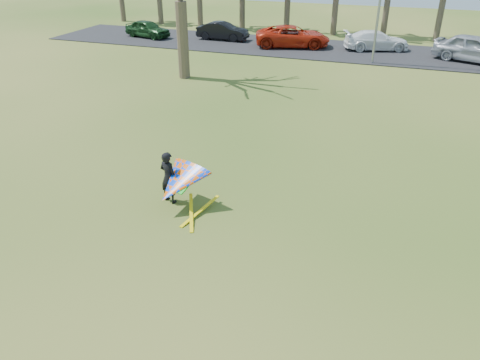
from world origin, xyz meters
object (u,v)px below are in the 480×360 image
(car_2, at_px, (293,36))
(car_1, at_px, (223,31))
(car_4, at_px, (475,48))
(kite_flyer, at_px, (177,182))
(car_3, at_px, (376,40))
(car_0, at_px, (148,29))

(car_2, bearing_deg, car_1, 68.15)
(car_4, height_order, kite_flyer, kite_flyer)
(car_3, relative_size, kite_flyer, 1.90)
(car_3, distance_m, car_4, 6.44)
(car_0, distance_m, car_2, 11.79)
(car_0, xyz_separation_m, car_3, (17.65, 1.33, 0.00))
(car_0, distance_m, car_1, 6.12)
(car_3, bearing_deg, car_0, 75.78)
(car_0, xyz_separation_m, kite_flyer, (13.91, -22.94, 0.13))
(car_1, xyz_separation_m, car_2, (5.75, -0.66, 0.09))
(car_3, relative_size, car_4, 0.91)
(car_2, relative_size, kite_flyer, 2.25)
(car_1, height_order, car_3, car_1)
(car_4, bearing_deg, car_1, 107.66)
(car_1, relative_size, kite_flyer, 1.68)
(car_4, distance_m, kite_flyer, 24.84)
(car_3, bearing_deg, car_1, 72.89)
(car_4, bearing_deg, car_0, 111.16)
(car_3, height_order, car_4, car_4)
(car_4, bearing_deg, kite_flyer, 177.92)
(car_3, xyz_separation_m, car_4, (6.25, -1.53, 0.20))
(car_0, relative_size, car_4, 0.77)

